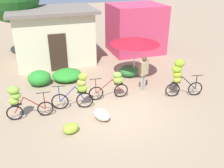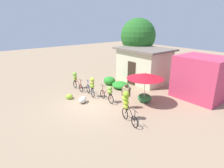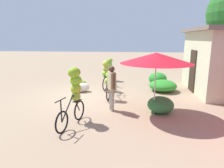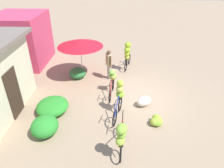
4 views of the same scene
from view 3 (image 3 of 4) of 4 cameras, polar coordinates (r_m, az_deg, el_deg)
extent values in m
plane|color=#9A8064|center=(9.32, -7.41, -3.37)|extent=(60.00, 60.00, 0.00)
cube|color=#332319|center=(10.72, 21.51, 3.43)|extent=(0.90, 0.06, 2.00)
ellipsoid|color=#2A882B|center=(11.64, 12.61, 1.45)|extent=(1.07, 0.99, 0.71)
ellipsoid|color=#2A8728|center=(10.39, 14.00, -0.43)|extent=(1.45, 1.33, 0.54)
ellipsoid|color=#2D6E36|center=(7.37, 13.36, -5.64)|extent=(0.96, 0.91, 0.57)
cylinder|color=beige|center=(7.00, 11.88, -0.36)|extent=(0.04, 0.04, 2.03)
cone|color=red|center=(6.85, 12.23, 7.10)|extent=(2.38, 2.38, 0.35)
torus|color=black|center=(11.65, -1.36, 1.50)|extent=(0.60, 0.08, 0.60)
torus|color=black|center=(12.70, -0.50, 2.44)|extent=(0.60, 0.08, 0.60)
cylinder|color=maroon|center=(12.47, -0.65, 3.63)|extent=(0.41, 0.06, 0.61)
cylinder|color=maroon|center=(11.94, -1.07, 3.23)|extent=(0.73, 0.07, 0.62)
cylinder|color=black|center=(11.54, -1.38, 4.80)|extent=(0.50, 0.05, 0.03)
cylinder|color=maroon|center=(11.59, -1.37, 3.14)|extent=(0.04, 0.04, 0.68)
cube|color=black|center=(12.54, -0.59, 3.84)|extent=(0.37, 0.16, 0.02)
ellipsoid|color=#8DB338|center=(12.57, -0.43, 4.56)|extent=(0.42, 0.37, 0.28)
ellipsoid|color=#7CB238|center=(12.46, -0.63, 5.48)|extent=(0.43, 0.38, 0.26)
ellipsoid|color=#81AE38|center=(12.48, -0.60, 6.54)|extent=(0.50, 0.45, 0.30)
torus|color=black|center=(11.04, -0.24, 1.07)|extent=(0.67, 0.19, 0.67)
torus|color=black|center=(10.15, -1.94, 0.02)|extent=(0.67, 0.19, 0.67)
cylinder|color=navy|center=(10.24, -1.63, 1.92)|extent=(0.37, 0.11, 0.64)
cylinder|color=navy|center=(10.69, -0.77, 2.38)|extent=(0.64, 0.17, 0.65)
cylinder|color=black|center=(10.92, -0.24, 4.50)|extent=(0.50, 0.13, 0.03)
cylinder|color=navy|center=(10.98, -0.24, 2.77)|extent=(0.04, 0.04, 0.67)
cube|color=black|center=(10.16, -1.77, 2.16)|extent=(0.38, 0.21, 0.02)
ellipsoid|color=#78AE27|center=(10.11, -1.84, 3.00)|extent=(0.45, 0.38, 0.29)
ellipsoid|color=#9A9E40|center=(10.09, -1.73, 4.36)|extent=(0.40, 0.33, 0.30)
ellipsoid|color=#93AD2E|center=(10.00, -1.84, 5.69)|extent=(0.36, 0.30, 0.30)
torus|color=black|center=(9.53, 0.32, -0.97)|extent=(0.62, 0.11, 0.62)
torus|color=black|center=(8.50, -1.07, -2.66)|extent=(0.62, 0.11, 0.62)
cylinder|color=maroon|center=(8.62, -0.81, -0.53)|extent=(0.41, 0.07, 0.58)
cylinder|color=maroon|center=(9.13, -0.10, 0.24)|extent=(0.73, 0.10, 0.59)
cylinder|color=black|center=(9.40, 0.32, 2.95)|extent=(0.50, 0.08, 0.03)
cylinder|color=maroon|center=(9.46, 0.32, 0.98)|extent=(0.04, 0.04, 0.66)
cube|color=black|center=(8.52, -0.92, -0.26)|extent=(0.37, 0.17, 0.02)
ellipsoid|color=#81A439|center=(8.51, -0.95, 0.89)|extent=(0.47, 0.41, 0.32)
ellipsoid|color=#73AF3C|center=(8.50, -0.76, 2.44)|extent=(0.43, 0.37, 0.26)
torus|color=black|center=(5.84, -13.80, -10.31)|extent=(0.63, 0.19, 0.64)
torus|color=black|center=(6.64, -9.10, -7.23)|extent=(0.63, 0.19, 0.64)
cylinder|color=black|center=(6.40, -9.93, -5.16)|extent=(0.38, 0.12, 0.63)
cylinder|color=black|center=(5.99, -12.26, -6.52)|extent=(0.67, 0.19, 0.63)
cylinder|color=black|center=(5.62, -14.14, -4.36)|extent=(0.49, 0.14, 0.03)
cylinder|color=black|center=(5.72, -13.97, -7.39)|extent=(0.04, 0.04, 0.63)
cube|color=black|center=(6.44, -9.62, -4.60)|extent=(0.38, 0.22, 0.02)
ellipsoid|color=#9BAA32|center=(6.38, -10.07, -3.43)|extent=(0.38, 0.31, 0.27)
ellipsoid|color=#9DB426|center=(6.34, -10.00, -1.29)|extent=(0.43, 0.38, 0.32)
ellipsoid|color=#89C026|center=(6.33, -10.02, 0.99)|extent=(0.49, 0.43, 0.31)
ellipsoid|color=#86B123|center=(6.23, -10.48, 3.18)|extent=(0.52, 0.48, 0.33)
ellipsoid|color=#8FB82D|center=(11.18, -8.82, 0.23)|extent=(0.52, 0.51, 0.36)
ellipsoid|color=#90C032|center=(11.31, -8.67, 0.29)|extent=(0.59, 0.59, 0.32)
ellipsoid|color=#8FA332|center=(11.29, -8.18, 0.23)|extent=(0.55, 0.53, 0.30)
ellipsoid|color=#79A72A|center=(11.28, -8.60, 0.10)|extent=(0.51, 0.43, 0.26)
ellipsoid|color=silver|center=(10.01, -8.25, -0.97)|extent=(0.74, 0.83, 0.44)
cylinder|color=gray|center=(7.26, 0.13, -4.68)|extent=(0.11, 0.11, 0.79)
cylinder|color=gray|center=(7.43, -0.30, -4.28)|extent=(0.11, 0.11, 0.79)
cube|color=tan|center=(7.17, -0.09, 0.91)|extent=(0.45, 0.34, 0.62)
cylinder|color=#4C3321|center=(6.93, 0.54, 0.76)|extent=(0.08, 0.08, 0.56)
cylinder|color=#4C3321|center=(7.40, -0.69, 1.52)|extent=(0.08, 0.08, 0.56)
sphere|color=#4C3321|center=(7.09, -0.09, 4.22)|extent=(0.21, 0.21, 0.21)
camera|label=1|loc=(15.40, -36.40, 20.12)|focal=39.89mm
camera|label=2|loc=(8.68, -94.67, 17.61)|focal=30.15mm
camera|label=4|loc=(17.29, 1.62, 22.47)|focal=33.28mm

